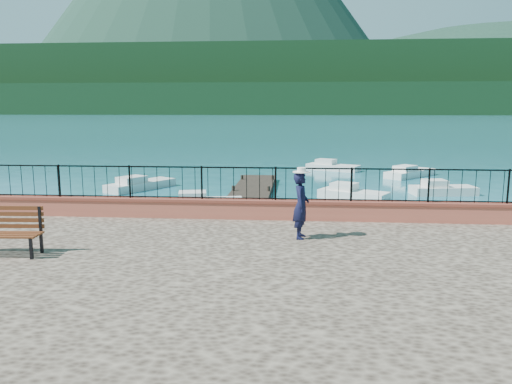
% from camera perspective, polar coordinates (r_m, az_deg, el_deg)
% --- Properties ---
extents(ground, '(2000.00, 2000.00, 0.00)m').
position_cam_1_polar(ground, '(11.68, 2.86, -12.92)').
color(ground, '#19596B').
rests_on(ground, ground).
extents(parapet, '(28.00, 0.46, 0.58)m').
position_cam_1_polar(parapet, '(14.79, 3.39, -2.03)').
color(parapet, '#B45841').
rests_on(parapet, promenade).
extents(railing, '(27.00, 0.05, 0.95)m').
position_cam_1_polar(railing, '(14.66, 3.42, 0.90)').
color(railing, black).
rests_on(railing, parapet).
extents(dock, '(2.00, 16.00, 0.30)m').
position_cam_1_polar(dock, '(23.31, -1.05, -1.04)').
color(dock, '#2D231C').
rests_on(dock, ground).
extents(far_forest, '(900.00, 60.00, 18.00)m').
position_cam_1_polar(far_forest, '(310.81, 4.79, 10.50)').
color(far_forest, black).
rests_on(far_forest, ground).
extents(foothills, '(900.00, 120.00, 44.00)m').
position_cam_1_polar(foothills, '(371.19, 4.83, 12.37)').
color(foothills, black).
rests_on(foothills, ground).
extents(companion_hill, '(448.00, 384.00, 180.00)m').
position_cam_1_polar(companion_hill, '(611.61, 26.11, 8.30)').
color(companion_hill, '#142D23').
rests_on(companion_hill, ground).
extents(person, '(0.46, 0.65, 1.69)m').
position_cam_1_polar(person, '(12.61, 5.17, -1.54)').
color(person, black).
rests_on(person, promenade).
extents(hat, '(0.44, 0.44, 0.12)m').
position_cam_1_polar(hat, '(12.46, 5.23, 2.53)').
color(hat, white).
rests_on(hat, person).
extents(boat_0, '(3.63, 1.95, 0.80)m').
position_cam_1_polar(boat_0, '(22.40, -5.94, -0.88)').
color(boat_0, silver).
rests_on(boat_0, ground).
extents(boat_1, '(3.55, 2.76, 0.80)m').
position_cam_1_polar(boat_1, '(25.00, 11.09, 0.10)').
color(boat_1, silver).
rests_on(boat_1, ground).
extents(boat_2, '(3.39, 1.75, 0.80)m').
position_cam_1_polar(boat_2, '(27.63, 20.63, 0.56)').
color(boat_2, silver).
rests_on(boat_2, ground).
extents(boat_3, '(3.26, 4.18, 0.80)m').
position_cam_1_polar(boat_3, '(28.28, -13.04, 1.13)').
color(boat_3, silver).
rests_on(boat_3, ground).
extents(boat_4, '(3.93, 2.86, 0.80)m').
position_cam_1_polar(boat_4, '(36.18, 8.80, 3.09)').
color(boat_4, silver).
rests_on(boat_4, ground).
extents(boat_5, '(3.81, 3.91, 0.80)m').
position_cam_1_polar(boat_5, '(34.02, 17.23, 2.35)').
color(boat_5, silver).
rests_on(boat_5, ground).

